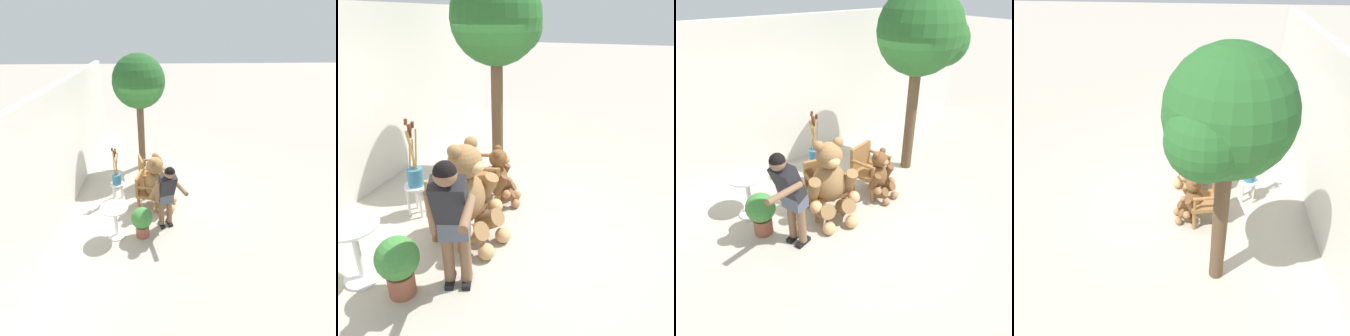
% 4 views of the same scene
% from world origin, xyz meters
% --- Properties ---
extents(ground_plane, '(60.00, 60.00, 0.00)m').
position_xyz_m(ground_plane, '(0.00, 0.00, 0.00)').
color(ground_plane, '#B2A899').
extents(back_wall, '(10.00, 0.16, 2.80)m').
position_xyz_m(back_wall, '(0.00, 2.40, 1.40)').
color(back_wall, silver).
rests_on(back_wall, ground).
extents(wooden_chair_left, '(0.66, 0.63, 0.86)m').
position_xyz_m(wooden_chair_left, '(-0.47, 0.49, 0.46)').
color(wooden_chair_left, olive).
rests_on(wooden_chair_left, ground).
extents(wooden_chair_right, '(0.67, 0.64, 0.86)m').
position_xyz_m(wooden_chair_right, '(0.47, 0.49, 0.46)').
color(wooden_chair_right, olive).
rests_on(wooden_chair_right, ground).
extents(teddy_bear_large, '(0.84, 0.85, 1.36)m').
position_xyz_m(teddy_bear_large, '(-0.50, 0.24, 0.66)').
color(teddy_bear_large, olive).
rests_on(teddy_bear_large, ground).
extents(teddy_bear_small, '(0.57, 0.57, 0.91)m').
position_xyz_m(teddy_bear_small, '(0.49, 0.20, 0.45)').
color(teddy_bear_small, brown).
rests_on(teddy_bear_small, ground).
extents(person_visitor, '(0.71, 0.63, 1.55)m').
position_xyz_m(person_visitor, '(-1.30, 0.05, 0.92)').
color(person_visitor, black).
rests_on(person_visitor, ground).
extents(white_stool, '(0.34, 0.34, 0.46)m').
position_xyz_m(white_stool, '(-0.15, 1.23, 0.36)').
color(white_stool, white).
rests_on(white_stool, ground).
extents(brush_bucket, '(0.22, 0.22, 0.96)m').
position_xyz_m(brush_bucket, '(-0.15, 1.23, 0.68)').
color(brush_bucket, teal).
rests_on(brush_bucket, white_stool).
extents(round_side_table, '(0.56, 0.56, 0.72)m').
position_xyz_m(round_side_table, '(-1.49, 1.11, 0.45)').
color(round_side_table, white).
rests_on(round_side_table, ground).
extents(patio_tree, '(1.53, 1.46, 3.31)m').
position_xyz_m(patio_tree, '(1.74, 0.64, 2.52)').
color(patio_tree, brown).
rests_on(patio_tree, ground).
extents(potted_plant, '(0.44, 0.44, 0.68)m').
position_xyz_m(potted_plant, '(-1.53, 0.57, 0.40)').
color(potted_plant, brown).
rests_on(potted_plant, ground).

